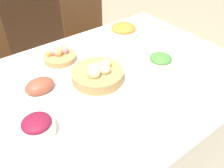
# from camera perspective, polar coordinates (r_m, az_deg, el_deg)

# --- Properties ---
(ground_plane) EXTENTS (12.00, 12.00, 0.00)m
(ground_plane) POSITION_cam_1_polar(r_m,az_deg,el_deg) (1.88, -1.56, -17.55)
(ground_plane) COLOR tan
(dining_table) EXTENTS (1.72, 1.17, 0.75)m
(dining_table) POSITION_cam_1_polar(r_m,az_deg,el_deg) (1.58, -1.80, -10.05)
(dining_table) COLOR silver
(dining_table) RESTS_ON ground
(chair_far_right) EXTENTS (0.45, 0.45, 0.97)m
(chair_far_right) POSITION_cam_1_polar(r_m,az_deg,el_deg) (2.34, -5.40, 12.20)
(chair_far_right) COLOR brown
(chair_far_right) RESTS_ON ground
(sideboard) EXTENTS (1.15, 0.44, 0.99)m
(sideboard) POSITION_cam_1_polar(r_m,az_deg,el_deg) (3.08, -19.98, 16.30)
(sideboard) COLOR #3D2616
(sideboard) RESTS_ON ground
(bread_basket) EXTENTS (0.29, 0.29, 0.11)m
(bread_basket) POSITION_cam_1_polar(r_m,az_deg,el_deg) (1.32, -3.40, 2.53)
(bread_basket) COLOR #AD8451
(bread_basket) RESTS_ON dining_table
(egg_basket) EXTENTS (0.20, 0.20, 0.08)m
(egg_basket) POSITION_cam_1_polar(r_m,az_deg,el_deg) (1.53, -12.52, 6.61)
(egg_basket) COLOR #AD8451
(egg_basket) RESTS_ON dining_table
(ham_platter) EXTENTS (0.24, 0.17, 0.08)m
(ham_platter) POSITION_cam_1_polar(r_m,az_deg,el_deg) (1.30, -16.96, -0.69)
(ham_platter) COLOR silver
(ham_platter) RESTS_ON dining_table
(beet_salad_bowl) EXTENTS (0.15, 0.15, 0.09)m
(beet_salad_bowl) POSITION_cam_1_polar(r_m,az_deg,el_deg) (1.08, -17.50, -9.71)
(beet_salad_bowl) COLOR silver
(beet_salad_bowl) RESTS_ON dining_table
(carrot_bowl) EXTENTS (0.21, 0.21, 0.10)m
(carrot_bowl) POSITION_cam_1_polar(r_m,az_deg,el_deg) (1.75, 2.75, 12.63)
(carrot_bowl) COLOR silver
(carrot_bowl) RESTS_ON dining_table
(green_salad_bowl) EXTENTS (0.15, 0.15, 0.09)m
(green_salad_bowl) POSITION_cam_1_polar(r_m,az_deg,el_deg) (1.44, 11.52, 5.28)
(green_salad_bowl) COLOR silver
(green_salad_bowl) RESTS_ON dining_table
(dinner_plate) EXTENTS (0.23, 0.23, 0.01)m
(dinner_plate) POSITION_cam_1_polar(r_m,az_deg,el_deg) (1.16, 13.35, -6.91)
(dinner_plate) COLOR silver
(dinner_plate) RESTS_ON dining_table
(fork) EXTENTS (0.02, 0.19, 0.00)m
(fork) POSITION_cam_1_polar(r_m,az_deg,el_deg) (1.09, 8.31, -10.31)
(fork) COLOR silver
(fork) RESTS_ON dining_table
(knife) EXTENTS (0.02, 0.19, 0.00)m
(knife) POSITION_cam_1_polar(r_m,az_deg,el_deg) (1.25, 17.62, -4.07)
(knife) COLOR silver
(knife) RESTS_ON dining_table
(spoon) EXTENTS (0.02, 0.19, 0.00)m
(spoon) POSITION_cam_1_polar(r_m,az_deg,el_deg) (1.27, 18.46, -3.49)
(spoon) COLOR silver
(spoon) RESTS_ON dining_table
(drinking_cup) EXTENTS (0.08, 0.08, 0.09)m
(drinking_cup) POSITION_cam_1_polar(r_m,az_deg,el_deg) (1.35, 16.39, 2.12)
(drinking_cup) COLOR silver
(drinking_cup) RESTS_ON dining_table
(butter_dish) EXTENTS (0.14, 0.09, 0.03)m
(butter_dish) POSITION_cam_1_polar(r_m,az_deg,el_deg) (1.12, -4.46, -7.20)
(butter_dish) COLOR silver
(butter_dish) RESTS_ON dining_table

